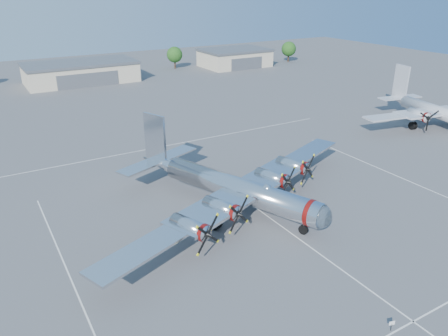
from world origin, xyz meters
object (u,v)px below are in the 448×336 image
hangar_center (81,72)px  tree_east (175,55)px  hangar_east (235,58)px  twin_engine_east (428,125)px  info_placard (392,324)px  main_bomber_b29 (230,207)px  tree_far_east (289,49)px

hangar_center → tree_east: (30.00, 6.04, 1.51)m
hangar_east → twin_engine_east: hangar_east is taller
tree_east → info_placard: bearing=-106.4°
tree_east → main_bomber_b29: tree_east is taller
tree_east → hangar_center: bearing=-168.6°
hangar_center → tree_far_east: bearing=-1.7°
hangar_center → twin_engine_east: 85.18m
hangar_center → hangar_east: bearing=0.0°
tree_far_east → twin_engine_east: (-21.52, -69.36, -4.22)m
tree_far_east → info_placard: 123.74m
hangar_center → tree_east: tree_east is taller
hangar_center → hangar_east: same height
hangar_east → tree_far_east: 20.15m
hangar_center → tree_far_east: 68.05m
hangar_east → hangar_center: bearing=-180.0°
hangar_center → main_bomber_b29: size_ratio=0.68×
tree_far_east → main_bomber_b29: 105.53m
hangar_center → tree_far_east: (68.00, -1.96, 1.51)m
hangar_center → twin_engine_east: bearing=-56.9°
hangar_east → info_placard: hangar_east is taller
info_placard → hangar_center: bearing=105.5°
tree_east → tree_far_east: 38.83m
main_bomber_b29 → info_placard: 23.41m
hangar_center → main_bomber_b29: bearing=-91.8°
hangar_center → info_placard: bearing=-91.3°
tree_far_east → main_bomber_b29: bearing=-132.0°
hangar_center → twin_engine_east: hangar_center is taller
tree_far_east → hangar_center: bearing=178.3°
twin_engine_east → tree_far_east: bearing=83.3°
main_bomber_b29 → twin_engine_east: 49.87m
tree_far_east → info_placard: (-70.32, -101.75, -3.59)m
tree_far_east → main_bomber_b29: tree_far_east is taller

